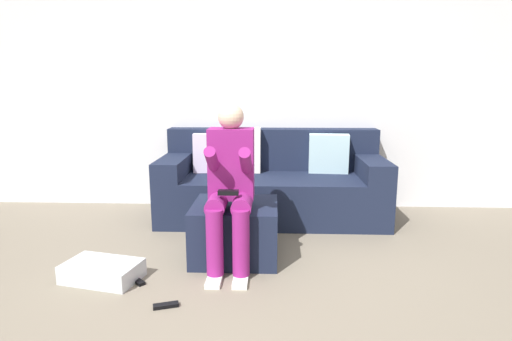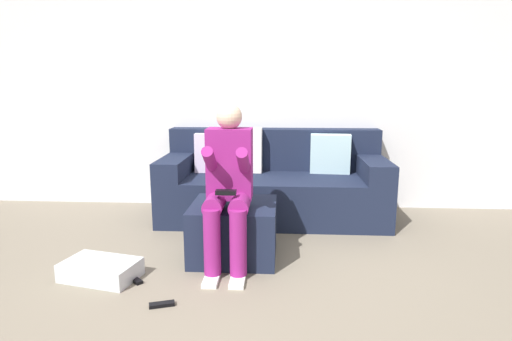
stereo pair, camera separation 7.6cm
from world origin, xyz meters
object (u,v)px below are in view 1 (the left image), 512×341
(remote_under_side_table, at_px, (93,264))
(remote_near_ottoman, at_px, (166,305))
(couch_sectional, at_px, (271,184))
(ottoman, at_px, (235,230))
(person_seated, at_px, (230,181))
(remote_by_storage_bin, at_px, (136,280))
(storage_bin, at_px, (102,271))

(remote_under_side_table, bearing_deg, remote_near_ottoman, -4.24)
(couch_sectional, xyz_separation_m, ottoman, (-0.27, -1.05, -0.12))
(person_seated, relative_size, remote_near_ottoman, 7.80)
(person_seated, xyz_separation_m, remote_by_storage_bin, (-0.62, -0.29, -0.63))
(person_seated, relative_size, remote_by_storage_bin, 6.71)
(person_seated, xyz_separation_m, storage_bin, (-0.86, -0.27, -0.57))
(storage_bin, xyz_separation_m, remote_under_side_table, (-0.17, 0.23, -0.05))
(couch_sectional, height_order, remote_by_storage_bin, couch_sectional)
(storage_bin, height_order, remote_by_storage_bin, storage_bin)
(couch_sectional, height_order, ottoman, couch_sectional)
(person_seated, bearing_deg, remote_under_side_table, -177.92)
(remote_near_ottoman, bearing_deg, ottoman, 47.38)
(couch_sectional, relative_size, remote_under_side_table, 12.16)
(remote_near_ottoman, relative_size, remote_by_storage_bin, 0.86)
(person_seated, bearing_deg, couch_sectional, 76.83)
(person_seated, height_order, remote_under_side_table, person_seated)
(ottoman, relative_size, person_seated, 0.54)
(remote_by_storage_bin, bearing_deg, couch_sectional, 102.38)
(ottoman, xyz_separation_m, person_seated, (-0.02, -0.17, 0.43))
(person_seated, bearing_deg, ottoman, 84.67)
(storage_bin, bearing_deg, remote_under_side_table, 126.66)
(storage_bin, distance_m, remote_by_storage_bin, 0.24)
(storage_bin, bearing_deg, couch_sectional, 52.51)
(person_seated, bearing_deg, storage_bin, -162.76)
(remote_by_storage_bin, bearing_deg, person_seated, 68.13)
(remote_near_ottoman, distance_m, remote_by_storage_bin, 0.43)
(remote_near_ottoman, xyz_separation_m, remote_under_side_table, (-0.69, 0.57, 0.00))
(person_seated, distance_m, remote_under_side_table, 1.20)
(ottoman, bearing_deg, couch_sectional, 75.59)
(person_seated, xyz_separation_m, remote_near_ottoman, (-0.33, -0.61, -0.63))
(ottoman, distance_m, remote_near_ottoman, 0.88)
(storage_bin, relative_size, remote_near_ottoman, 3.30)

